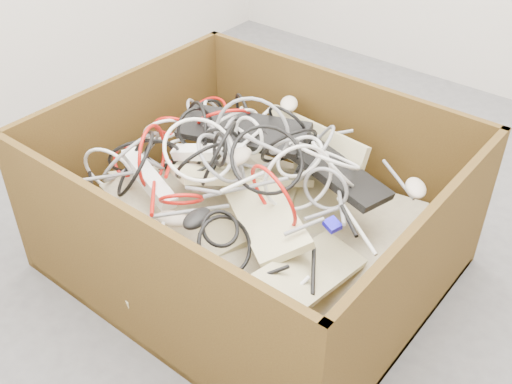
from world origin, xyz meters
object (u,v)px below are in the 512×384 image
Objects in this scene: power_strip_left at (208,152)px; power_strip_right at (148,178)px; vga_plug at (332,225)px; cardboard_box at (248,230)px.

power_strip_left is 0.22m from power_strip_right.
cardboard_box is at bearing -166.18° from vga_plug.
vga_plug is at bearing -18.66° from power_strip_left.
power_strip_right is (-0.27, -0.18, 0.20)m from cardboard_box.
power_strip_left is 0.52m from vga_plug.
cardboard_box is 0.41m from vga_plug.
power_strip_right is at bearing -132.18° from power_strip_left.
vga_plug is (0.52, -0.04, -0.02)m from power_strip_left.
cardboard_box is 4.30× the size of power_strip_right.
cardboard_box is 0.30m from power_strip_left.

